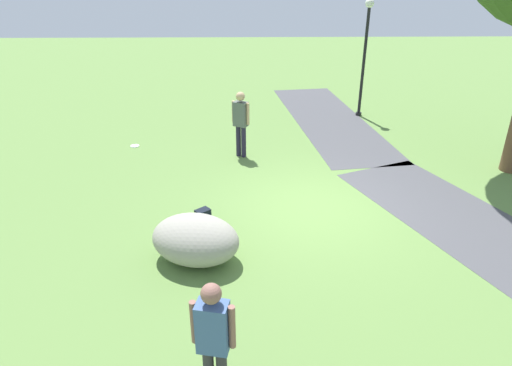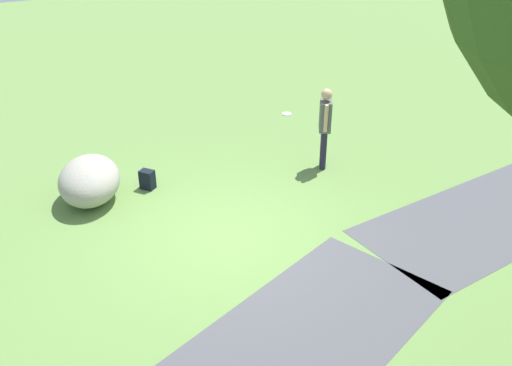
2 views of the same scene
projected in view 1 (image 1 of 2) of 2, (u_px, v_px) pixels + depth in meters
The scene contains 9 objects.
ground_plane at pixel (315, 207), 10.04m from camera, with size 48.00×48.00×0.00m, color #5D803F.
footpath_segment_near at pixel (329, 119), 15.48m from camera, with size 8.23×3.28×0.01m.
footpath_segment_mid at pixel (505, 247), 8.64m from camera, with size 8.25×5.18×0.01m.
lamp_post at pixel (365, 46), 14.90m from camera, with size 0.28×0.28×3.77m.
lawn_boulder at pixel (196, 240), 8.11m from camera, with size 1.59×1.86×0.86m.
woman_with_handbag at pixel (213, 337), 5.21m from camera, with size 0.31×0.51×1.77m.
man_near_boulder at pixel (241, 119), 12.18m from camera, with size 0.39×0.46×1.79m.
backpack_by_boulder at pixel (203, 218), 9.23m from camera, with size 0.35×0.35×0.40m.
frisbee_on_grass at pixel (135, 146), 13.29m from camera, with size 0.25×0.25×0.02m.
Camera 1 is at (8.75, -1.47, 4.89)m, focal length 32.33 mm.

